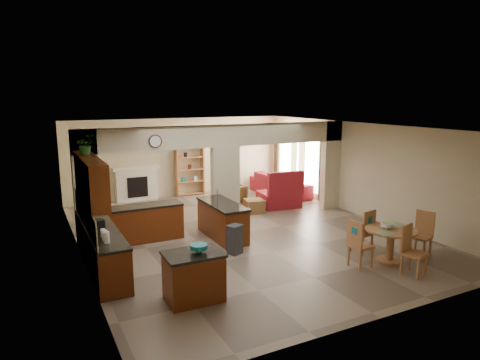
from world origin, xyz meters
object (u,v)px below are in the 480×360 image
kitchen_island (194,276)px  dining_table (391,240)px  sofa (280,184)px  armchair (231,196)px

kitchen_island → dining_table: 4.46m
dining_table → sofa: 6.75m
sofa → armchair: (-2.37, -0.80, -0.01)m
dining_table → sofa: sofa is taller
kitchen_island → dining_table: size_ratio=0.94×
kitchen_island → dining_table: kitchen_island is taller
kitchen_island → sofa: size_ratio=0.39×
dining_table → armchair: bearing=100.1°
dining_table → armchair: armchair is taller
armchair → kitchen_island: bearing=57.3°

